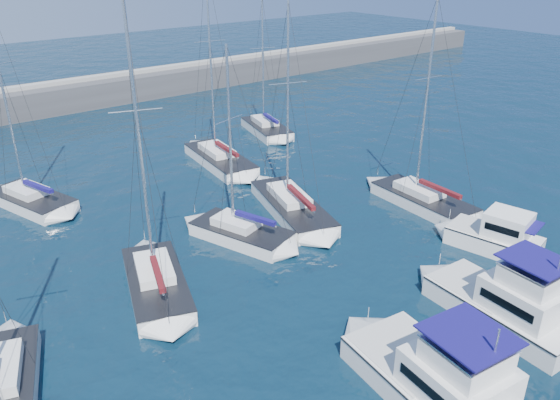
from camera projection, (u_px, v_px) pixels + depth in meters
ground at (373, 315)px, 29.17m from camera, size 220.00×220.00×0.00m
breakwater at (51, 102)px, 65.55m from camera, size 160.00×6.00×4.45m
motor_yacht_port_inner at (444, 383)px, 23.03m from camera, size 5.08×8.88×4.69m
motor_yacht_stbd_inner at (510, 305)px, 28.06m from camera, size 4.11×8.19×4.69m
motor_yacht_stbd_outer at (498, 237)px, 35.08m from camera, size 3.79×6.08×3.20m
sailboat_mid_b at (156, 283)px, 31.01m from camera, size 5.42×8.45×16.70m
sailboat_mid_c at (241, 233)px, 36.50m from camera, size 4.94×7.46×13.14m
sailboat_mid_d at (292, 206)px, 40.24m from camera, size 5.79×10.01×15.15m
sailboat_mid_e at (423, 200)px, 41.26m from camera, size 3.66×8.53×15.41m
sailboat_back_a at (31, 200)px, 41.22m from camera, size 5.07×7.94×17.09m
sailboat_back_b at (220, 159)px, 49.30m from camera, size 4.33×9.50×17.31m
sailboat_back_c at (266, 128)px, 57.72m from camera, size 4.88×8.02×13.90m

